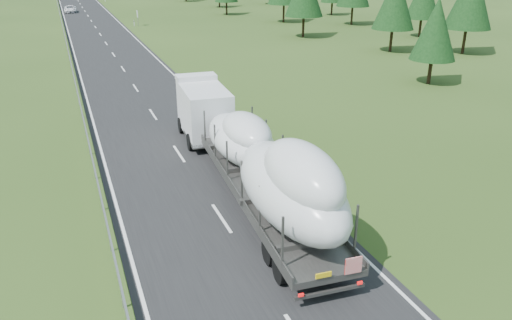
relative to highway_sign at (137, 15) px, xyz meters
name	(u,v)px	position (x,y,z in m)	size (l,w,h in m)	color
road_surface	(88,15)	(-7.20, 20.00, -1.80)	(10.00, 400.00, 0.02)	black
guardrail	(60,13)	(-12.50, 19.94, -1.21)	(0.10, 400.00, 0.76)	slate
highway_sign	(137,15)	(0.00, 0.00, 0.00)	(0.08, 0.90, 2.60)	slate
boat_truck	(253,152)	(-4.90, -69.36, 0.75)	(4.05, 21.73, 5.07)	white
distant_van	(70,9)	(-10.20, 26.56, -1.09)	(2.39, 5.19, 1.44)	white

